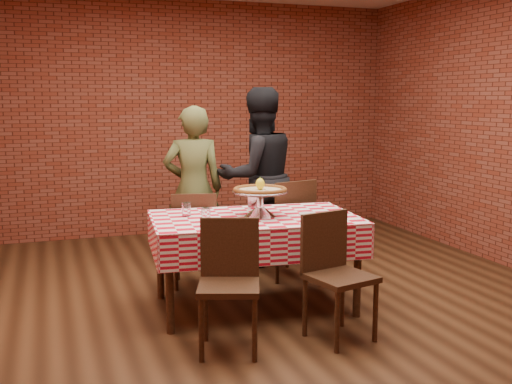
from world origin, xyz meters
The scene contains 19 objects.
ground centered at (0.00, 0.00, 0.00)m, with size 6.00×6.00×0.00m, color black.
back_wall centered at (0.00, 3.00, 1.45)m, with size 5.50×5.50×0.00m, color maroon.
table centered at (-0.07, 0.00, 0.38)m, with size 1.61×0.97×0.75m, color #422717.
tablecloth centered at (-0.07, 0.00, 0.62)m, with size 1.65×1.00×0.28m, color red, non-canonical shape.
pizza_stand centered at (-0.03, -0.02, 0.86)m, with size 0.46×0.46×0.20m, color silver, non-canonical shape.
pizza centered at (-0.03, -0.02, 0.97)m, with size 0.43×0.43×0.03m, color beige.
lemon centered at (-0.03, -0.02, 1.02)m, with size 0.07×0.07×0.09m, color yellow.
water_glass_left centered at (-0.50, -0.10, 0.81)m, with size 0.07×0.07×0.11m, color white.
water_glass_right centered at (-0.59, 0.18, 0.81)m, with size 0.07×0.07×0.11m, color white.
side_plate centered at (0.36, -0.09, 0.76)m, with size 0.15×0.15×0.01m, color white.
sweetener_packet_a centered at (0.46, -0.22, 0.76)m, with size 0.05×0.04×0.01m, color white.
sweetener_packet_b centered at (0.52, -0.16, 0.76)m, with size 0.05×0.04×0.01m, color white.
condiment_caddy centered at (0.03, 0.29, 0.83)m, with size 0.10×0.08×0.15m, color silver.
chair_near_left centered at (-0.52, -0.77, 0.44)m, with size 0.40×0.40×0.88m, color #422717, non-canonical shape.
chair_near_right centered at (0.28, -0.83, 0.44)m, with size 0.41×0.41×0.89m, color #422717, non-canonical shape.
chair_far_left centered at (-0.39, 0.74, 0.44)m, with size 0.39×0.39×0.87m, color #422717, non-canonical shape.
chair_far_right centered at (0.48, 0.77, 0.47)m, with size 0.46×0.46×0.94m, color #422717, non-canonical shape.
diner_olive centered at (-0.26, 1.30, 0.81)m, with size 0.59×0.39×1.63m, color #51552B.
diner_black centered at (0.40, 1.26, 0.90)m, with size 0.88×0.68×1.80m, color black.
Camera 1 is at (-1.63, -4.50, 1.69)m, focal length 42.48 mm.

